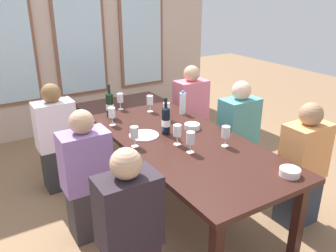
{
  "coord_description": "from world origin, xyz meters",
  "views": [
    {
      "loc": [
        -1.53,
        -2.47,
        1.96
      ],
      "look_at": [
        0.0,
        0.02,
        0.79
      ],
      "focal_mm": 37.38,
      "sensor_mm": 36.0,
      "label": 1
    }
  ],
  "objects_px": {
    "wine_glass_4": "(134,133)",
    "seated_person_4": "(130,233)",
    "dining_table": "(169,139)",
    "wine_glass_7": "(167,108)",
    "wine_glass_3": "(120,98)",
    "wine_glass_2": "(112,113)",
    "seated_person_2": "(57,140)",
    "wine_bottle_0": "(110,104)",
    "wine_glass_5": "(191,138)",
    "seated_person_1": "(238,136)",
    "white_plate_0": "(144,135)",
    "seated_person_0": "(87,179)",
    "seated_person_5": "(302,169)",
    "wine_glass_1": "(226,132)",
    "tasting_bowl_1": "(192,126)",
    "wine_glass_0": "(150,101)",
    "tasting_bowl_0": "(290,172)",
    "wine_bottle_1": "(166,120)",
    "seated_person_3": "(191,113)",
    "wine_glass_6": "(177,131)"
  },
  "relations": [
    {
      "from": "wine_glass_1",
      "to": "wine_glass_2",
      "type": "relative_size",
      "value": 1.0
    },
    {
      "from": "wine_bottle_0",
      "to": "seated_person_0",
      "type": "distance_m",
      "value": 0.93
    },
    {
      "from": "wine_glass_7",
      "to": "wine_glass_3",
      "type": "bearing_deg",
      "value": 115.55
    },
    {
      "from": "seated_person_4",
      "to": "seated_person_5",
      "type": "relative_size",
      "value": 1.0
    },
    {
      "from": "white_plate_0",
      "to": "seated_person_5",
      "type": "xyz_separation_m",
      "value": [
        1.04,
        -0.88,
        -0.22
      ]
    },
    {
      "from": "seated_person_1",
      "to": "wine_glass_2",
      "type": "bearing_deg",
      "value": 158.64
    },
    {
      "from": "seated_person_2",
      "to": "wine_glass_5",
      "type": "bearing_deg",
      "value": -60.57
    },
    {
      "from": "wine_glass_0",
      "to": "wine_glass_1",
      "type": "xyz_separation_m",
      "value": [
        0.11,
        -1.07,
        0.0
      ]
    },
    {
      "from": "wine_bottle_0",
      "to": "seated_person_4",
      "type": "distance_m",
      "value": 1.6
    },
    {
      "from": "wine_glass_1",
      "to": "wine_glass_2",
      "type": "xyz_separation_m",
      "value": [
        -0.6,
        0.92,
        0.0
      ]
    },
    {
      "from": "wine_glass_4",
      "to": "wine_bottle_0",
      "type": "bearing_deg",
      "value": 81.85
    },
    {
      "from": "wine_glass_2",
      "to": "seated_person_1",
      "type": "relative_size",
      "value": 0.16
    },
    {
      "from": "wine_glass_1",
      "to": "wine_glass_0",
      "type": "bearing_deg",
      "value": 95.96
    },
    {
      "from": "seated_person_4",
      "to": "wine_glass_4",
      "type": "bearing_deg",
      "value": 60.6
    },
    {
      "from": "dining_table",
      "to": "white_plate_0",
      "type": "height_order",
      "value": "white_plate_0"
    },
    {
      "from": "wine_glass_0",
      "to": "seated_person_4",
      "type": "distance_m",
      "value": 1.71
    },
    {
      "from": "wine_glass_3",
      "to": "seated_person_2",
      "type": "height_order",
      "value": "seated_person_2"
    },
    {
      "from": "wine_glass_0",
      "to": "seated_person_5",
      "type": "relative_size",
      "value": 0.16
    },
    {
      "from": "tasting_bowl_0",
      "to": "wine_glass_0",
      "type": "height_order",
      "value": "wine_glass_0"
    },
    {
      "from": "seated_person_2",
      "to": "seated_person_4",
      "type": "distance_m",
      "value": 1.67
    },
    {
      "from": "wine_bottle_0",
      "to": "tasting_bowl_0",
      "type": "relative_size",
      "value": 2.31
    },
    {
      "from": "seated_person_2",
      "to": "dining_table",
      "type": "bearing_deg",
      "value": -46.36
    },
    {
      "from": "wine_glass_5",
      "to": "dining_table",
      "type": "bearing_deg",
      "value": 79.68
    },
    {
      "from": "dining_table",
      "to": "wine_glass_4",
      "type": "bearing_deg",
      "value": -164.33
    },
    {
      "from": "tasting_bowl_1",
      "to": "seated_person_0",
      "type": "xyz_separation_m",
      "value": [
        -1.02,
        -0.0,
        -0.24
      ]
    },
    {
      "from": "wine_glass_3",
      "to": "wine_bottle_0",
      "type": "bearing_deg",
      "value": -138.88
    },
    {
      "from": "seated_person_1",
      "to": "wine_glass_4",
      "type": "bearing_deg",
      "value": -176.27
    },
    {
      "from": "tasting_bowl_0",
      "to": "wine_glass_0",
      "type": "distance_m",
      "value": 1.69
    },
    {
      "from": "wine_glass_5",
      "to": "seated_person_4",
      "type": "relative_size",
      "value": 0.16
    },
    {
      "from": "seated_person_2",
      "to": "wine_glass_4",
      "type": "bearing_deg",
      "value": -67.19
    },
    {
      "from": "wine_glass_0",
      "to": "wine_glass_5",
      "type": "relative_size",
      "value": 1.0
    },
    {
      "from": "wine_glass_0",
      "to": "seated_person_3",
      "type": "bearing_deg",
      "value": 18.68
    },
    {
      "from": "wine_bottle_1",
      "to": "tasting_bowl_1",
      "type": "bearing_deg",
      "value": -6.75
    },
    {
      "from": "wine_bottle_0",
      "to": "seated_person_3",
      "type": "xyz_separation_m",
      "value": [
        1.1,
        0.15,
        -0.34
      ]
    },
    {
      "from": "seated_person_1",
      "to": "seated_person_4",
      "type": "distance_m",
      "value": 1.8
    },
    {
      "from": "dining_table",
      "to": "wine_glass_2",
      "type": "height_order",
      "value": "wine_glass_2"
    },
    {
      "from": "wine_glass_4",
      "to": "wine_glass_2",
      "type": "bearing_deg",
      "value": 86.52
    },
    {
      "from": "wine_glass_1",
      "to": "seated_person_5",
      "type": "xyz_separation_m",
      "value": [
        0.57,
        -0.34,
        -0.34
      ]
    },
    {
      "from": "seated_person_0",
      "to": "seated_person_1",
      "type": "relative_size",
      "value": 1.0
    },
    {
      "from": "tasting_bowl_0",
      "to": "seated_person_0",
      "type": "bearing_deg",
      "value": 136.42
    },
    {
      "from": "wine_glass_2",
      "to": "seated_person_1",
      "type": "bearing_deg",
      "value": -21.36
    },
    {
      "from": "white_plate_0",
      "to": "wine_glass_0",
      "type": "relative_size",
      "value": 1.51
    },
    {
      "from": "wine_glass_4",
      "to": "seated_person_4",
      "type": "relative_size",
      "value": 0.16
    },
    {
      "from": "wine_glass_0",
      "to": "seated_person_4",
      "type": "relative_size",
      "value": 0.16
    },
    {
      "from": "wine_glass_6",
      "to": "wine_bottle_0",
      "type": "bearing_deg",
      "value": 102.73
    },
    {
      "from": "wine_bottle_1",
      "to": "seated_person_1",
      "type": "relative_size",
      "value": 0.3
    },
    {
      "from": "wine_glass_4",
      "to": "seated_person_0",
      "type": "relative_size",
      "value": 0.16
    },
    {
      "from": "white_plate_0",
      "to": "wine_glass_2",
      "type": "xyz_separation_m",
      "value": [
        -0.13,
        0.38,
        0.12
      ]
    },
    {
      "from": "wine_bottle_1",
      "to": "tasting_bowl_0",
      "type": "distance_m",
      "value": 1.14
    },
    {
      "from": "wine_glass_0",
      "to": "dining_table",
      "type": "bearing_deg",
      "value": -101.65
    }
  ]
}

